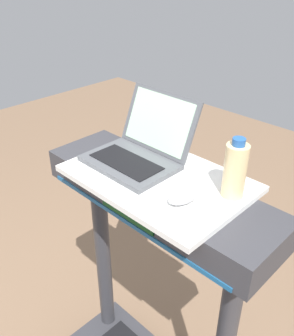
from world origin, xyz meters
TOP-DOWN VIEW (x-y plane):
  - desk_board at (0.00, 0.70)m, footprint 0.60×0.41m
  - laptop at (-0.12, 0.73)m, footprint 0.32×0.31m
  - computer_mouse at (0.16, 0.64)m, footprint 0.08×0.11m
  - water_bottle at (0.24, 0.78)m, footprint 0.07×0.07m

SIDE VIEW (x-z plane):
  - desk_board at x=0.00m, z-range 1.17..1.19m
  - computer_mouse at x=0.16m, z-range 1.19..1.22m
  - laptop at x=-0.12m, z-range 1.12..1.35m
  - water_bottle at x=0.24m, z-range 1.18..1.37m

